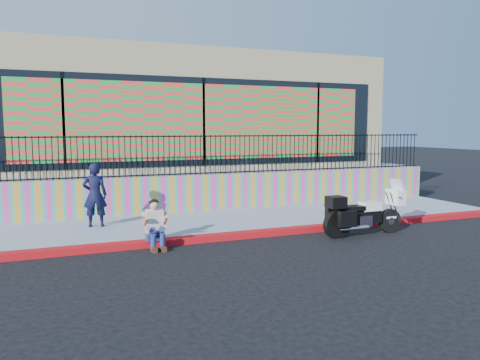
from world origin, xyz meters
TOP-DOWN VIEW (x-y plane):
  - ground at (0.00, 0.00)m, footprint 90.00×90.00m
  - red_curb at (0.00, 0.00)m, footprint 16.00×0.30m
  - sidewalk at (0.00, 1.65)m, footprint 16.00×3.00m
  - mural_wall at (0.00, 3.25)m, footprint 16.00×0.20m
  - metal_fence at (0.00, 3.25)m, footprint 15.80×0.04m
  - elevated_platform at (0.00, 8.35)m, footprint 16.00×10.00m
  - storefront_building at (0.00, 8.13)m, footprint 14.00×8.06m
  - police_motorcycle at (2.55, -0.83)m, footprint 2.18×0.72m
  - police_officer at (-3.57, 1.98)m, footprint 0.65×0.49m
  - seated_man at (-2.48, -0.23)m, footprint 0.54×0.71m

SIDE VIEW (x-z plane):
  - ground at x=0.00m, z-range 0.00..0.00m
  - red_curb at x=0.00m, z-range 0.00..0.15m
  - sidewalk at x=0.00m, z-range 0.00..0.15m
  - seated_man at x=-2.48m, z-range -0.08..0.98m
  - police_motorcycle at x=2.55m, z-range -0.11..1.25m
  - elevated_platform at x=0.00m, z-range 0.00..1.25m
  - mural_wall at x=0.00m, z-range 0.15..1.25m
  - police_officer at x=-3.57m, z-range 0.15..1.78m
  - metal_fence at x=0.00m, z-range 1.25..2.45m
  - storefront_building at x=0.00m, z-range 1.25..5.25m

